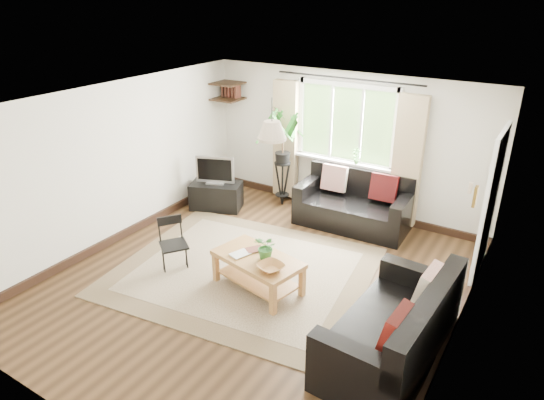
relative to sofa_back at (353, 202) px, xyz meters
The scene contains 24 objects.
floor 2.32m from the sofa_back, 100.45° to the right, with size 5.50×5.50×0.00m, color black.
ceiling 3.02m from the sofa_back, 100.45° to the right, with size 5.50×5.50×0.00m, color white.
wall_back 1.02m from the sofa_back, 129.05° to the left, with size 5.00×0.02×2.40m, color silver.
wall_front 5.07m from the sofa_back, 94.73° to the right, with size 5.00×0.02×2.40m, color silver.
wall_left 3.76m from the sofa_back, 142.44° to the right, with size 0.02×5.50×2.40m, color silver.
wall_right 3.16m from the sofa_back, 47.04° to the right, with size 0.02×5.50×2.40m, color silver.
rug 2.27m from the sofa_back, 108.48° to the right, with size 3.35×2.88×0.02m, color #C2B196.
window 1.29m from the sofa_back, 131.36° to the left, with size 2.50×0.16×2.16m, color white, non-canonical shape.
door 2.20m from the sofa_back, 14.72° to the right, with size 0.06×0.96×2.06m, color silver.
corner_shelf 3.05m from the sofa_back, behind, with size 0.50×0.50×0.34m, color black, non-canonical shape.
pendant_lamp 2.49m from the sofa_back, 102.66° to the right, with size 0.36×0.36×0.54m, color beige, non-canonical shape.
wall_sconce 3.09m from the sofa_back, 43.90° to the right, with size 0.12×0.12×0.28m, color beige, non-canonical shape.
sofa_back is the anchor object (origin of this frame).
sofa_right 3.11m from the sofa_back, 59.80° to the right, with size 0.93×1.86×0.87m, color black, non-canonical shape.
coffee_table 2.38m from the sofa_back, 97.49° to the right, with size 1.15×0.63×0.47m, color olive, non-canonical shape.
table_plant 2.34m from the sofa_back, 94.82° to the right, with size 0.29×0.25×0.32m, color #32712D.
bowl 2.53m from the sofa_back, 90.08° to the right, with size 0.32×0.32×0.08m, color #A26C38.
book_a 2.47m from the sofa_back, 104.49° to the right, with size 0.18×0.24×0.02m, color silver.
book_b 2.24m from the sofa_back, 103.13° to the right, with size 0.16×0.22×0.02m, color brown.
tv_stand 2.42m from the sofa_back, 164.84° to the right, with size 0.87×0.49×0.47m, color black.
tv 2.43m from the sofa_back, 164.84° to the right, with size 0.67×0.22×0.51m, color #A5A5AA, non-canonical shape.
palm_stand 1.48m from the sofa_back, behind, with size 0.68×0.68×1.74m, color black, non-canonical shape.
folding_chair 3.00m from the sofa_back, 120.85° to the right, with size 0.39×0.39×0.75m, color black, non-canonical shape.
sill_plant 0.77m from the sofa_back, 112.75° to the left, with size 0.14×0.10×0.27m, color #2D6023.
Camera 1 is at (3.08, -4.55, 3.63)m, focal length 32.00 mm.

